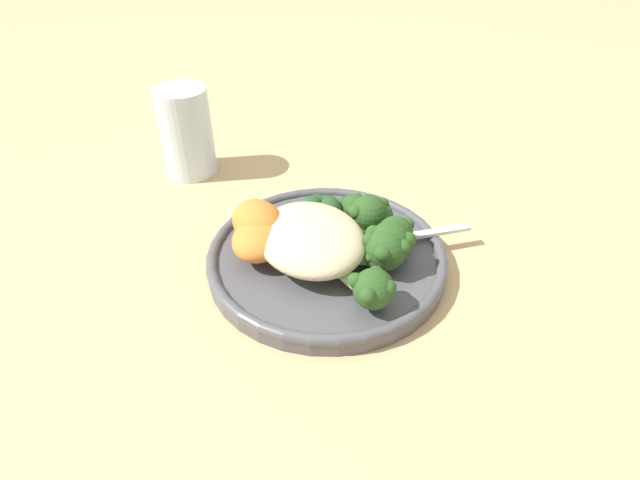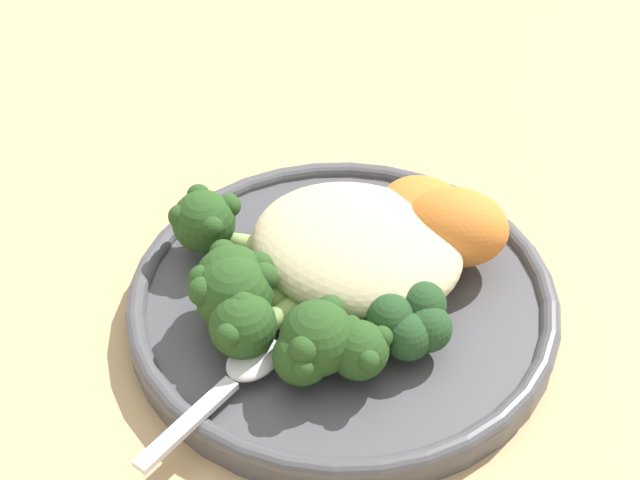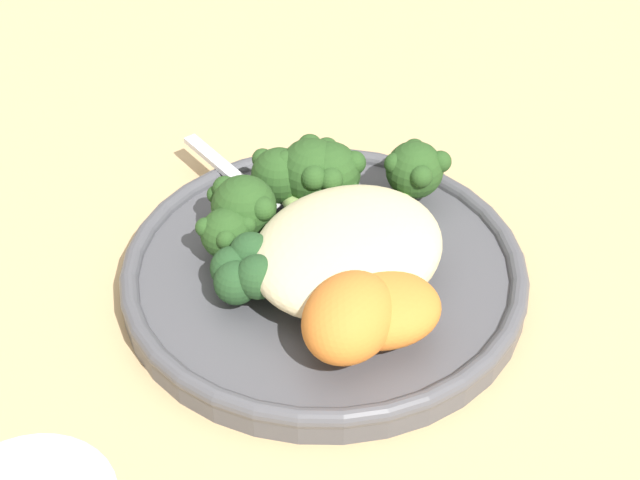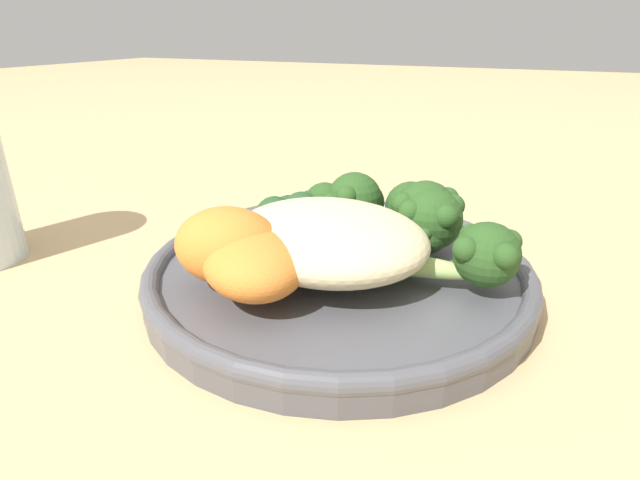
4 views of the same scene
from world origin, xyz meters
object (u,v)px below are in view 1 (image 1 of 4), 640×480
(broccoli_stalk_0, at_px, (363,284))
(broccoli_stalk_7, at_px, (346,217))
(kale_tuft, at_px, (321,209))
(broccoli_stalk_2, at_px, (376,249))
(sweet_potato_chunk_0, at_px, (258,223))
(spoon, at_px, (406,236))
(quinoa_mound, at_px, (310,237))
(water_glass, at_px, (186,132))
(broccoli_stalk_5, at_px, (365,224))
(broccoli_stalk_6, at_px, (362,218))
(broccoli_stalk_4, at_px, (382,236))
(plate, at_px, (331,258))
(sweet_potato_chunk_1, at_px, (261,238))
(broccoli_stalk_3, at_px, (382,243))
(broccoli_stalk_1, at_px, (353,253))

(broccoli_stalk_0, height_order, broccoli_stalk_7, broccoli_stalk_0)
(kale_tuft, bearing_deg, broccoli_stalk_2, -171.30)
(sweet_potato_chunk_0, distance_m, spoon, 0.16)
(sweet_potato_chunk_0, height_order, spoon, sweet_potato_chunk_0)
(quinoa_mound, bearing_deg, spoon, -103.32)
(kale_tuft, bearing_deg, quinoa_mound, 142.11)
(broccoli_stalk_2, bearing_deg, broccoli_stalk_7, 130.30)
(water_glass, bearing_deg, broccoli_stalk_2, -160.93)
(broccoli_stalk_7, bearing_deg, water_glass, 87.41)
(broccoli_stalk_5, relative_size, broccoli_stalk_6, 0.96)
(quinoa_mound, distance_m, broccoli_stalk_4, 0.07)
(plate, bearing_deg, spoon, -102.59)
(sweet_potato_chunk_1, distance_m, kale_tuft, 0.08)
(quinoa_mound, xyz_separation_m, broccoli_stalk_4, (-0.03, -0.07, -0.00))
(broccoli_stalk_3, xyz_separation_m, water_glass, (0.30, 0.12, 0.02))
(broccoli_stalk_5, bearing_deg, sweet_potato_chunk_1, 164.19)
(sweet_potato_chunk_0, bearing_deg, broccoli_stalk_4, -123.34)
(broccoli_stalk_2, xyz_separation_m, broccoli_stalk_4, (0.02, -0.02, -0.00))
(broccoli_stalk_7, bearing_deg, broccoli_stalk_4, -101.45)
(quinoa_mound, relative_size, kale_tuft, 2.63)
(broccoli_stalk_0, distance_m, sweet_potato_chunk_0, 0.14)
(plate, relative_size, quinoa_mound, 2.02)
(broccoli_stalk_2, bearing_deg, sweet_potato_chunk_0, 179.05)
(quinoa_mound, height_order, sweet_potato_chunk_1, quinoa_mound)
(plate, height_order, broccoli_stalk_0, broccoli_stalk_0)
(broccoli_stalk_4, height_order, broccoli_stalk_5, broccoli_stalk_4)
(quinoa_mound, distance_m, water_glass, 0.27)
(kale_tuft, height_order, water_glass, water_glass)
(plate, height_order, spoon, spoon)
(quinoa_mound, relative_size, sweet_potato_chunk_1, 1.76)
(broccoli_stalk_0, relative_size, broccoli_stalk_5, 1.11)
(broccoli_stalk_7, relative_size, spoon, 1.02)
(broccoli_stalk_5, height_order, kale_tuft, same)
(broccoli_stalk_6, xyz_separation_m, kale_tuft, (0.04, 0.03, -0.00))
(water_glass, bearing_deg, broccoli_stalk_3, -159.06)
(broccoli_stalk_4, relative_size, sweet_potato_chunk_0, 1.83)
(kale_tuft, distance_m, water_glass, 0.23)
(broccoli_stalk_7, xyz_separation_m, spoon, (-0.05, -0.05, -0.01))
(broccoli_stalk_1, bearing_deg, broccoli_stalk_6, 99.04)
(plate, bearing_deg, broccoli_stalk_5, -77.76)
(quinoa_mound, xyz_separation_m, broccoli_stalk_3, (-0.04, -0.06, 0.00))
(broccoli_stalk_2, xyz_separation_m, broccoli_stalk_3, (0.00, -0.01, 0.00))
(broccoli_stalk_3, bearing_deg, broccoli_stalk_4, 92.76)
(broccoli_stalk_1, xyz_separation_m, broccoli_stalk_5, (0.04, -0.04, 0.00))
(broccoli_stalk_1, distance_m, sweet_potato_chunk_1, 0.09)
(plate, height_order, broccoli_stalk_7, broccoli_stalk_7)
(broccoli_stalk_3, height_order, water_glass, water_glass)
(plate, relative_size, spoon, 2.37)
(broccoli_stalk_4, relative_size, spoon, 1.08)
(broccoli_stalk_0, bearing_deg, water_glass, -174.80)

